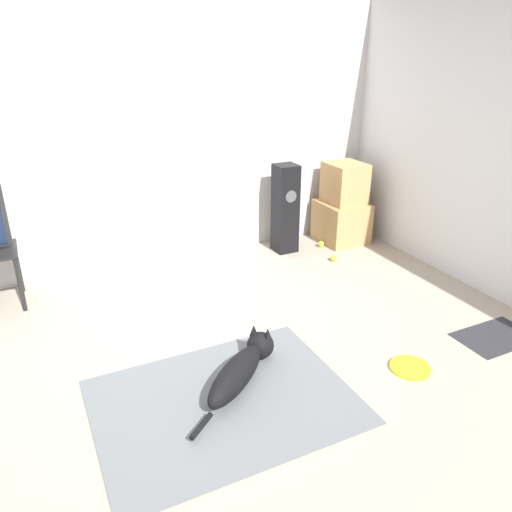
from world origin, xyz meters
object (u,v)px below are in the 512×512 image
at_px(cardboard_box_lower, 341,222).
at_px(tennis_ball_by_boxes, 334,258).
at_px(tennis_ball_near_speaker, 293,244).
at_px(cardboard_box_upper, 345,183).
at_px(tennis_ball_loose_on_carpet, 321,244).
at_px(floor_speaker, 285,209).
at_px(dog, 242,368).
at_px(frisbee, 410,367).

height_order(cardboard_box_lower, tennis_ball_by_boxes, cardboard_box_lower).
bearing_deg(tennis_ball_near_speaker, cardboard_box_upper, -4.10).
distance_m(tennis_ball_near_speaker, tennis_ball_loose_on_carpet, 0.30).
bearing_deg(tennis_ball_loose_on_carpet, cardboard_box_upper, 14.66).
bearing_deg(tennis_ball_by_boxes, cardboard_box_upper, 48.54).
bearing_deg(floor_speaker, cardboard_box_upper, -1.16).
distance_m(dog, tennis_ball_loose_on_carpet, 2.45).
xyz_separation_m(dog, floor_speaker, (1.33, 1.84, 0.35)).
relative_size(cardboard_box_upper, tennis_ball_loose_on_carpet, 6.43).
bearing_deg(cardboard_box_lower, tennis_ball_by_boxes, -131.03).
xyz_separation_m(cardboard_box_lower, floor_speaker, (-0.70, 0.03, 0.24)).
bearing_deg(tennis_ball_loose_on_carpet, dog, -134.70).
height_order(dog, tennis_ball_near_speaker, dog).
height_order(dog, cardboard_box_lower, cardboard_box_lower).
height_order(frisbee, cardboard_box_lower, cardboard_box_lower).
bearing_deg(frisbee, tennis_ball_loose_on_carpet, 73.24).
bearing_deg(cardboard_box_upper, cardboard_box_lower, -144.72).
height_order(frisbee, tennis_ball_loose_on_carpet, tennis_ball_loose_on_carpet).
relative_size(floor_speaker, tennis_ball_loose_on_carpet, 13.93).
bearing_deg(frisbee, tennis_ball_by_boxes, 72.51).
bearing_deg(tennis_ball_by_boxes, floor_speaker, 123.38).
bearing_deg(floor_speaker, tennis_ball_near_speaker, 12.99).
bearing_deg(tennis_ball_loose_on_carpet, frisbee, -106.76).
distance_m(dog, tennis_ball_by_boxes, 2.14).
height_order(floor_speaker, tennis_ball_loose_on_carpet, floor_speaker).
distance_m(cardboard_box_upper, tennis_ball_by_boxes, 0.87).
bearing_deg(dog, frisbee, -18.67).
xyz_separation_m(dog, frisbee, (1.09, -0.37, -0.10)).
relative_size(dog, frisbee, 2.93).
height_order(cardboard_box_lower, floor_speaker, floor_speaker).
bearing_deg(cardboard_box_upper, floor_speaker, 178.84).
bearing_deg(cardboard_box_lower, tennis_ball_near_speaker, 174.69).
distance_m(frisbee, tennis_ball_by_boxes, 1.82).
relative_size(frisbee, cardboard_box_lower, 0.54).
xyz_separation_m(cardboard_box_lower, cardboard_box_upper, (0.02, 0.01, 0.43)).
xyz_separation_m(cardboard_box_lower, tennis_ball_loose_on_carpet, (-0.30, -0.07, -0.19)).
distance_m(cardboard_box_lower, tennis_ball_by_boxes, 0.62).
bearing_deg(tennis_ball_loose_on_carpet, floor_speaker, 166.36).
bearing_deg(frisbee, floor_speaker, 83.84).
height_order(frisbee, cardboard_box_upper, cardboard_box_upper).
height_order(cardboard_box_upper, floor_speaker, floor_speaker).
distance_m(floor_speaker, tennis_ball_near_speaker, 0.44).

